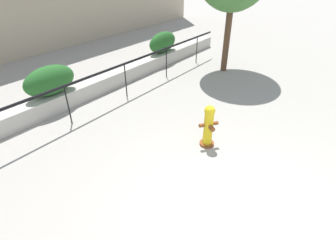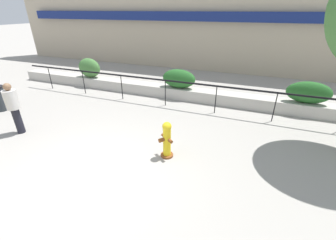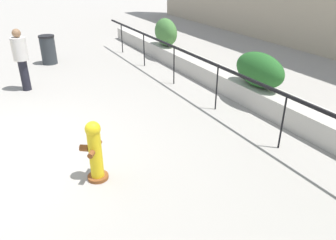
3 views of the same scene
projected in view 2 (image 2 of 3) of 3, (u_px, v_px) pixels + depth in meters
The scene contains 9 objects.
ground_plane at pixel (94, 175), 5.70m from camera, with size 120.00×120.00×0.00m, color #9E9991.
building_facade at pixel (207, 5), 13.94m from camera, with size 30.00×1.36×8.00m.
planter_wall_low at pixel (174, 92), 10.60m from camera, with size 18.00×0.70×0.50m, color #B7B2A8.
fence_railing_segment at pixel (165, 83), 9.34m from camera, with size 15.00×0.05×1.15m.
hedge_bush_0 at pixel (89, 68), 11.81m from camera, with size 1.27×0.65×0.99m, color #427538.
hedge_bush_1 at pixel (179, 79), 10.23m from camera, with size 1.54×0.70×0.85m, color #235B23.
hedge_bush_2 at pixel (309, 92), 8.54m from camera, with size 1.59×0.56×0.84m, color #235B23.
fire_hydrant at pixel (167, 139), 6.18m from camera, with size 0.49×0.49×1.08m.
pedestrian at pixel (13, 106), 7.23m from camera, with size 0.42×0.42×1.73m.
Camera 2 is at (3.38, -3.51, 3.78)m, focal length 24.00 mm.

